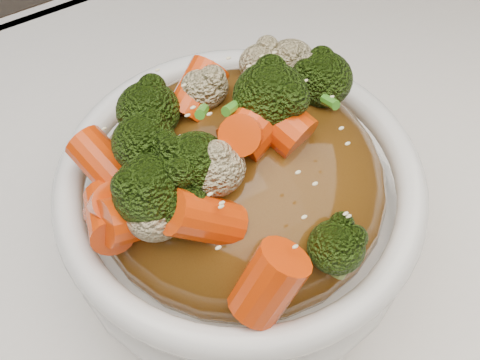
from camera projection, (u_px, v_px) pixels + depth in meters
tablecloth at (252, 306)px, 0.43m from camera, size 1.20×0.80×0.04m
bowl at (240, 210)px, 0.40m from camera, size 0.29×0.29×0.10m
sauce_base at (240, 183)px, 0.37m from camera, size 0.23×0.23×0.11m
carrots at (240, 111)px, 0.32m from camera, size 0.23×0.23×0.06m
broccoli at (240, 112)px, 0.32m from camera, size 0.23×0.23×0.05m
cauliflower at (240, 115)px, 0.32m from camera, size 0.23×0.23×0.04m
scallions at (240, 109)px, 0.31m from camera, size 0.17×0.17×0.02m
sesame_seeds at (240, 109)px, 0.31m from camera, size 0.21×0.21×0.01m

